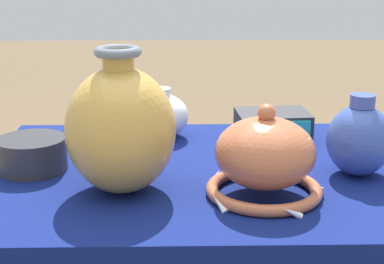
{
  "coord_description": "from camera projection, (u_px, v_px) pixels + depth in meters",
  "views": [
    {
      "loc": [
        -0.04,
        -1.13,
        1.13
      ],
      "look_at": [
        -0.02,
        -0.09,
        0.81
      ],
      "focal_mm": 55.0,
      "sensor_mm": 36.0,
      "label": 1
    }
  ],
  "objects": [
    {
      "name": "display_table",
      "position": [
        201.0,
        214.0,
        1.21
      ],
      "size": [
        0.9,
        0.67,
        0.7
      ],
      "color": "#38383D",
      "rests_on": "ground_plane"
    },
    {
      "name": "vase_tall_bulbous",
      "position": [
        121.0,
        129.0,
        1.06
      ],
      "size": [
        0.2,
        0.2,
        0.27
      ],
      "color": "gold",
      "rests_on": "display_table"
    },
    {
      "name": "vase_dome_bell",
      "position": [
        265.0,
        160.0,
        1.06
      ],
      "size": [
        0.22,
        0.23,
        0.18
      ],
      "color": "#BC6642",
      "rests_on": "display_table"
    },
    {
      "name": "mosaic_tile_box",
      "position": [
        272.0,
        126.0,
        1.38
      ],
      "size": [
        0.17,
        0.13,
        0.07
      ],
      "rotation": [
        0.0,
        0.0,
        0.07
      ],
      "color": "#232328",
      "rests_on": "display_table"
    },
    {
      "name": "jar_round_porcelain",
      "position": [
        160.0,
        115.0,
        1.4
      ],
      "size": [
        0.14,
        0.14,
        0.12
      ],
      "color": "white",
      "rests_on": "display_table"
    },
    {
      "name": "pot_squat_charcoal",
      "position": [
        32.0,
        155.0,
        1.19
      ],
      "size": [
        0.14,
        0.14,
        0.07
      ],
      "primitive_type": "cylinder",
      "color": "#2D2D33",
      "rests_on": "display_table"
    },
    {
      "name": "jar_round_cobalt",
      "position": [
        359.0,
        139.0,
        1.16
      ],
      "size": [
        0.13,
        0.13,
        0.16
      ],
      "color": "#3851A8",
      "rests_on": "display_table"
    }
  ]
}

